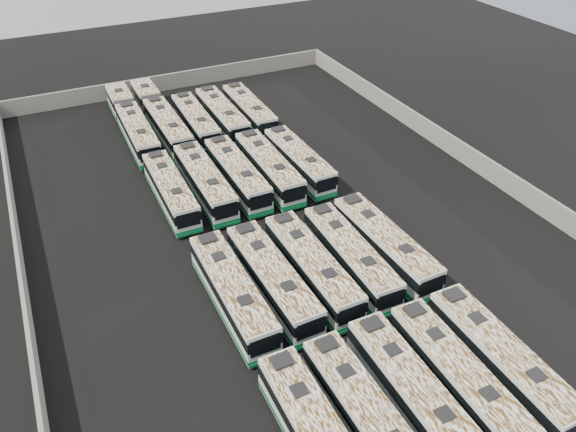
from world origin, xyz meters
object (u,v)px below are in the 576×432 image
object	(u,v)px
bus_midback_right	(269,168)
bus_back_far_left	(132,122)
bus_midfront_left	(273,279)
bus_midback_far_left	(171,191)
bus_midfront_far_left	(232,292)
bus_midback_far_right	(299,161)
bus_front_left	(367,418)
bus_midback_left	(205,182)
bus_front_center	(414,395)
bus_front_far_right	(500,360)
bus_back_far_right	(249,111)
bus_midfront_center	(312,267)
bus_front_right	(457,377)
bus_back_right	(222,116)
bus_midfront_far_right	(385,245)
bus_midfront_right	(350,256)
bus_back_left	(160,117)
bus_midback_center	(237,174)
bus_back_center	(196,122)

from	to	relation	value
bus_midback_right	bus_back_far_left	distance (m)	19.34
bus_midfront_left	bus_midback_far_left	bearing A→B (deg)	101.07
bus_midfront_far_left	bus_midfront_left	size ratio (longest dim) A/B	1.00
bus_midback_far_right	bus_front_left	bearing A→B (deg)	-110.17
bus_midfront_left	bus_midback_left	world-z (taller)	same
bus_front_center	bus_midback_far_left	world-z (taller)	bus_front_center
bus_midback_far_left	bus_front_center	bearing A→B (deg)	-76.34
bus_midback_left	bus_back_far_left	distance (m)	16.65
bus_front_far_right	bus_midback_far_right	bearing A→B (deg)	90.34
bus_front_center	bus_back_far_right	distance (m)	42.92
bus_midfront_left	bus_front_far_right	bearing A→B (deg)	-54.71
bus_front_center	bus_midback_far_right	distance (m)	29.69
bus_midfront_left	bus_midback_left	distance (m)	15.77
bus_front_left	bus_midfront_center	size ratio (longest dim) A/B	0.97
bus_front_right	bus_back_right	world-z (taller)	bus_back_right
bus_midfront_far_right	bus_midfront_far_left	bearing A→B (deg)	178.00
bus_midfront_far_left	bus_midback_left	size ratio (longest dim) A/B	1.00
bus_midfront_right	bus_midback_right	world-z (taller)	bus_midback_right
bus_front_center	bus_midfront_center	size ratio (longest dim) A/B	0.98
bus_midfront_center	bus_back_left	world-z (taller)	bus_midfront_center
bus_front_right	bus_midback_far_left	bearing A→B (deg)	110.15
bus_midback_center	bus_midback_far_right	xyz separation A→B (m)	(6.76, -0.19, -0.06)
bus_back_center	bus_back_left	bearing A→B (deg)	138.64
bus_midfront_left	bus_midback_center	bearing A→B (deg)	76.89
bus_front_left	bus_midback_far_left	world-z (taller)	bus_front_left
bus_midfront_far_left	bus_midfront_far_right	size ratio (longest dim) A/B	1.00
bus_front_center	bus_midfront_right	xyz separation A→B (m)	(3.42, 13.20, -0.01)
bus_front_center	bus_midback_right	size ratio (longest dim) A/B	0.98
bus_front_center	bus_midfront_center	world-z (taller)	bus_midfront_center
bus_midfront_far_right	bus_back_far_right	distance (m)	29.17
bus_back_far_right	bus_midback_far_left	bearing A→B (deg)	-134.87
bus_front_far_right	bus_midback_far_left	bearing A→B (deg)	115.11
bus_front_right	bus_midfront_far_left	xyz separation A→B (m)	(-9.94, 13.38, 0.06)
bus_back_far_left	bus_back_center	bearing A→B (deg)	-23.54
bus_back_far_left	bus_back_right	distance (m)	10.50
bus_back_left	bus_back_far_right	world-z (taller)	bus_back_left
bus_front_left	bus_back_far_left	xyz separation A→B (m)	(-3.31, 45.52, 0.03)
bus_midfront_right	bus_midback_far_right	size ratio (longest dim) A/B	1.02
bus_midfront_far_right	bus_back_right	distance (m)	29.40
bus_midback_far_left	bus_back_left	size ratio (longest dim) A/B	0.63
bus_midfront_center	bus_front_far_right	bearing A→B (deg)	-64.04
bus_midback_left	bus_back_far_right	distance (m)	16.73
bus_midfront_far_left	bus_midfront_far_right	xyz separation A→B (m)	(13.38, -0.13, -0.00)
bus_midback_center	bus_midfront_right	bearing A→B (deg)	-77.73
bus_front_far_right	bus_midback_far_right	world-z (taller)	bus_front_far_right
bus_midback_left	bus_midback_right	distance (m)	6.71
bus_midback_center	bus_back_left	bearing A→B (deg)	101.40
bus_midfront_left	bus_midback_far_left	world-z (taller)	bus_midfront_left
bus_front_far_right	bus_midback_far_left	size ratio (longest dim) A/B	1.03
bus_back_center	bus_midback_far_left	bearing A→B (deg)	-116.12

